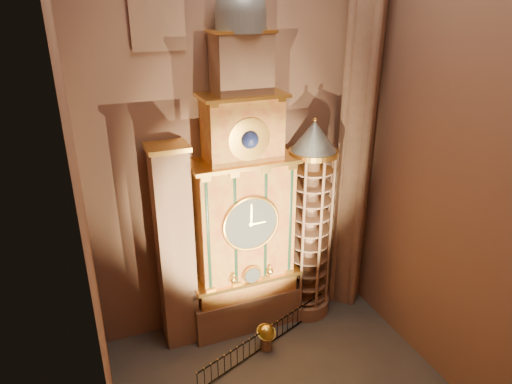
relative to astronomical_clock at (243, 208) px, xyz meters
name	(u,v)px	position (x,y,z in m)	size (l,w,h in m)	color
wall_back	(234,114)	(0.00, 1.04, 4.32)	(22.00, 22.00, 0.00)	brown
wall_left	(78,179)	(-7.00, -4.96, 4.32)	(22.00, 22.00, 0.00)	brown
wall_right	(450,131)	(7.00, -4.96, 4.32)	(22.00, 22.00, 0.00)	brown
astronomical_clock	(243,208)	(0.00, 0.00, 0.00)	(5.60, 2.41, 16.70)	#8C634C
portrait_tower	(175,249)	(-3.40, 0.02, -1.53)	(1.80, 1.60, 10.20)	#8C634C
stair_turret	(310,224)	(3.50, -0.26, -1.41)	(2.50, 2.50, 10.80)	#8C634C
gothic_pier	(360,107)	(6.10, 0.04, 4.32)	(2.04, 2.04, 22.00)	#8C634C
celestial_globe	(266,335)	(0.24, -2.35, -5.83)	(1.19, 1.15, 1.41)	#8C634C
iron_railing	(266,337)	(0.31, -2.22, -6.10)	(7.82, 3.09, 1.06)	black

